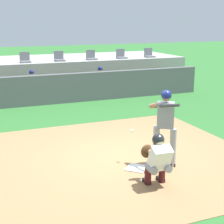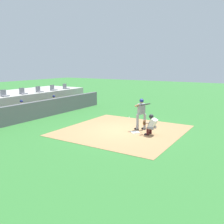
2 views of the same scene
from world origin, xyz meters
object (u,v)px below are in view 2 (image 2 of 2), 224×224
stadium_seat_4 (23,92)px  stadium_seat_5 (39,90)px  stadium_seat_7 (66,87)px  batter_at_plate (141,112)px  catcher_crouched (151,124)px  stadium_seat_3 (4,94)px  home_plate (135,132)px  dugout_player_1 (55,103)px  stadium_seat_6 (53,89)px  dugout_player_0 (23,109)px

stadium_seat_4 → stadium_seat_5: 1.62m
stadium_seat_4 → stadium_seat_7: bearing=0.0°
batter_at_plate → stadium_seat_7: bearing=63.9°
catcher_crouched → stadium_seat_4: bearing=85.8°
catcher_crouched → stadium_seat_3: bearing=94.2°
home_plate → stadium_seat_3: size_ratio=0.92×
dugout_player_1 → stadium_seat_7: size_ratio=2.71×
stadium_seat_6 → stadium_seat_7: 1.62m
stadium_seat_4 → dugout_player_1: bearing=-55.7°
dugout_player_0 → home_plate: bearing=-83.9°
dugout_player_0 → stadium_seat_6: stadium_seat_6 is taller
stadium_seat_3 → dugout_player_0: bearing=-91.6°
batter_at_plate → stadium_seat_4: size_ratio=3.76×
home_plate → stadium_seat_5: bearing=76.5°
dugout_player_1 → stadium_seat_7: (3.49, 2.03, 0.86)m
home_plate → batter_at_plate: bearing=-1.1°
stadium_seat_5 → stadium_seat_6: bearing=0.0°
dugout_player_1 → stadium_seat_5: 2.22m
stadium_seat_5 → stadium_seat_6: same height
home_plate → stadium_seat_4: stadium_seat_4 is taller
batter_at_plate → stadium_seat_5: size_ratio=3.76×
home_plate → dugout_player_1: 8.46m
stadium_seat_5 → stadium_seat_3: bearing=180.0°
stadium_seat_3 → dugout_player_1: bearing=-34.1°
dugout_player_1 → stadium_seat_6: 2.89m
stadium_seat_4 → stadium_seat_5: bearing=0.0°
stadium_seat_5 → dugout_player_1: bearing=-96.7°
stadium_seat_6 → stadium_seat_7: bearing=0.0°
catcher_crouched → stadium_seat_7: (5.68, 11.09, 0.93)m
batter_at_plate → stadium_seat_6: bearing=71.7°
home_plate → dugout_player_1: bearing=74.9°
stadium_seat_5 → home_plate: bearing=-103.5°
stadium_seat_3 → stadium_seat_5: 3.25m
catcher_crouched → stadium_seat_6: (4.06, 11.09, 0.93)m
home_plate → dugout_player_0: dugout_player_0 is taller
home_plate → dugout_player_1: (2.20, 8.14, 0.65)m
dugout_player_1 → stadium_seat_4: bearing=124.3°
dugout_player_1 → stadium_seat_6: stadium_seat_6 is taller
stadium_seat_6 → dugout_player_1: bearing=-132.5°
batter_at_plate → stadium_seat_5: (1.75, 10.19, 0.50)m
catcher_crouched → stadium_seat_4: (0.81, 11.09, 0.93)m
dugout_player_0 → stadium_seat_4: size_ratio=2.71×
stadium_seat_5 → stadium_seat_7: same height
stadium_seat_6 → stadium_seat_7: size_ratio=1.00×
dugout_player_1 → stadium_seat_7: stadium_seat_7 is taller
dugout_player_0 → batter_at_plate: bearing=-79.2°
batter_at_plate → stadium_seat_6: 10.75m
home_plate → stadium_seat_6: size_ratio=0.92×
batter_at_plate → dugout_player_1: bearing=79.5°
batter_at_plate → dugout_player_0: (-1.56, 8.16, -0.36)m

